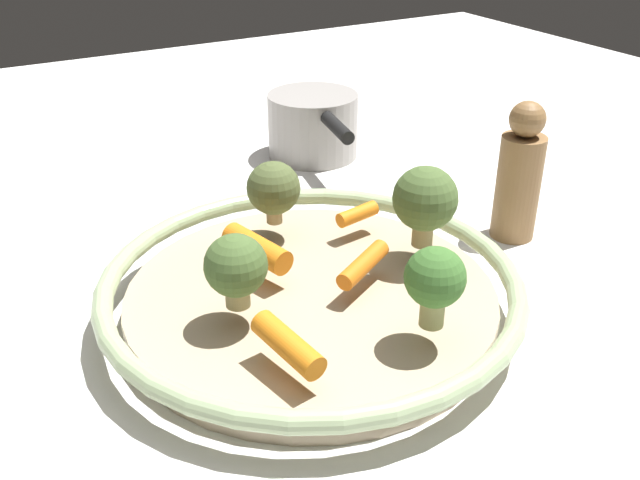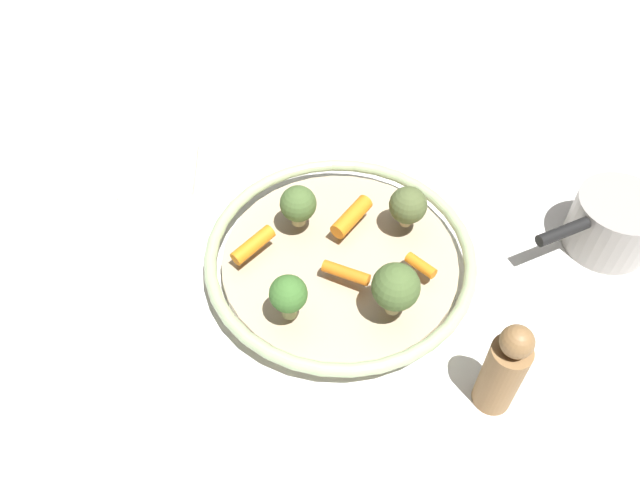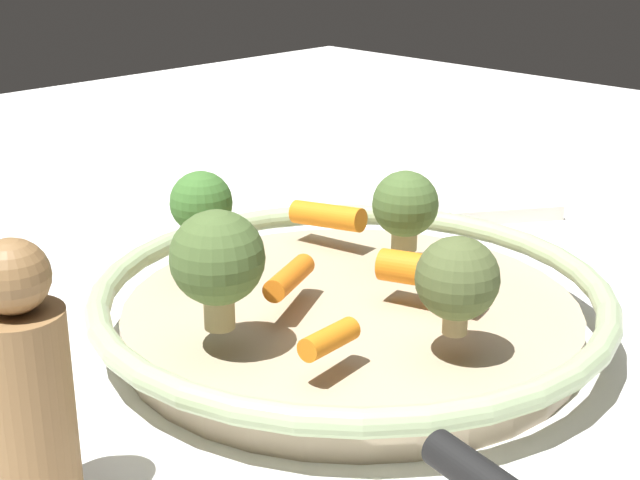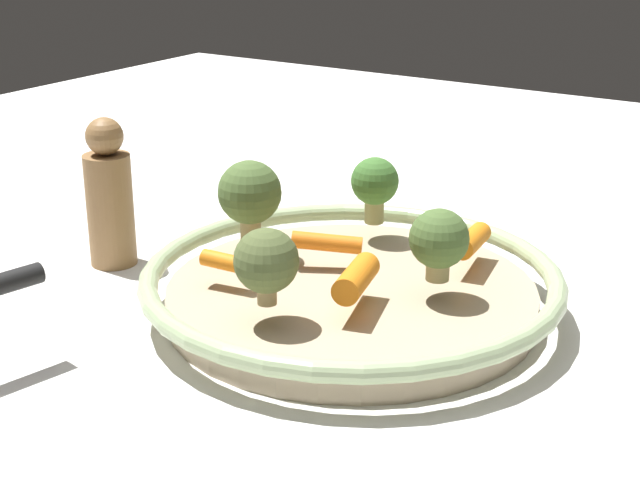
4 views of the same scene
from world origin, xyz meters
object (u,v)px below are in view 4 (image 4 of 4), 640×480
object	(u,v)px
broccoli_floret_large	(439,240)
pepper_mill	(109,198)
broccoli_floret_edge	(250,194)
baby_carrot_near_rim	(327,243)
baby_carrot_left	(472,241)
serving_bowl	(351,289)
baby_carrot_back	(225,262)
baby_carrot_right	(356,278)
broccoli_floret_mid	(266,262)
broccoli_floret_small	(375,183)

from	to	relation	value
broccoli_floret_large	pepper_mill	distance (m)	0.33
broccoli_floret_edge	pepper_mill	bearing A→B (deg)	12.41
baby_carrot_near_rim	broccoli_floret_large	distance (m)	0.11
baby_carrot_near_rim	pepper_mill	bearing A→B (deg)	12.15
baby_carrot_left	serving_bowl	bearing A→B (deg)	52.82
serving_bowl	broccoli_floret_large	world-z (taller)	broccoli_floret_large
baby_carrot_near_rim	serving_bowl	bearing A→B (deg)	150.94
baby_carrot_back	baby_carrot_left	bearing A→B (deg)	-135.24
baby_carrot_back	baby_carrot_near_rim	bearing A→B (deg)	-119.52
baby_carrot_back	baby_carrot_right	bearing A→B (deg)	-169.97
baby_carrot_near_rim	baby_carrot_right	size ratio (longest dim) A/B	0.91
broccoli_floret_mid	baby_carrot_back	bearing A→B (deg)	-28.00
broccoli_floret_large	pepper_mill	size ratio (longest dim) A/B	0.42
broccoli_floret_large	broccoli_floret_edge	bearing A→B (deg)	2.62
baby_carrot_right	baby_carrot_back	size ratio (longest dim) A/B	1.61
serving_bowl	broccoli_floret_edge	size ratio (longest dim) A/B	4.82
baby_carrot_back	pepper_mill	size ratio (longest dim) A/B	0.29
baby_carrot_right	broccoli_floret_mid	size ratio (longest dim) A/B	1.12
broccoli_floret_edge	broccoli_floret_mid	xyz separation A→B (m)	(-0.09, 0.10, -0.01)
serving_bowl	broccoli_floret_edge	distance (m)	0.13
serving_bowl	broccoli_floret_small	size ratio (longest dim) A/B	5.62
baby_carrot_near_rim	broccoli_floret_mid	distance (m)	0.12
serving_bowl	baby_carrot_left	world-z (taller)	baby_carrot_left
baby_carrot_right	pepper_mill	world-z (taller)	pepper_mill
baby_carrot_near_rim	pepper_mill	xyz separation A→B (m)	(0.21, 0.05, 0.02)
baby_carrot_left	baby_carrot_right	xyz separation A→B (m)	(0.04, 0.13, 0.00)
serving_bowl	baby_carrot_right	bearing A→B (deg)	125.06
baby_carrot_near_rim	broccoli_floret_mid	size ratio (longest dim) A/B	1.02
baby_carrot_back	broccoli_floret_edge	xyz separation A→B (m)	(0.02, -0.07, 0.04)
broccoli_floret_small	baby_carrot_left	bearing A→B (deg)	170.00
pepper_mill	baby_carrot_left	bearing A→B (deg)	-160.26
broccoli_floret_small	broccoli_floret_mid	bearing A→B (deg)	96.92
baby_carrot_near_rim	broccoli_floret_large	bearing A→B (deg)	176.64
baby_carrot_right	serving_bowl	bearing A→B (deg)	-54.94
baby_carrot_near_rim	broccoli_floret_small	bearing A→B (deg)	-88.01
baby_carrot_near_rim	broccoli_floret_edge	size ratio (longest dim) A/B	0.83
broccoli_floret_large	broccoli_floret_mid	size ratio (longest dim) A/B	0.99
baby_carrot_back	pepper_mill	world-z (taller)	pepper_mill
baby_carrot_near_rim	baby_carrot_left	distance (m)	0.13
baby_carrot_left	broccoli_floret_mid	xyz separation A→B (m)	(0.08, 0.19, 0.02)
baby_carrot_near_rim	broccoli_floret_edge	bearing A→B (deg)	11.63
baby_carrot_near_rim	baby_carrot_back	bearing A→B (deg)	60.48
pepper_mill	baby_carrot_near_rim	bearing A→B (deg)	-167.85
broccoli_floret_large	broccoli_floret_mid	world-z (taller)	same
broccoli_floret_small	broccoli_floret_large	distance (m)	0.15
baby_carrot_back	broccoli_floret_large	world-z (taller)	broccoli_floret_large
baby_carrot_left	broccoli_floret_mid	world-z (taller)	broccoli_floret_mid
broccoli_floret_mid	baby_carrot_left	bearing A→B (deg)	-113.98
baby_carrot_right	pepper_mill	size ratio (longest dim) A/B	0.47
broccoli_floret_small	broccoli_floret_mid	distance (m)	0.21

